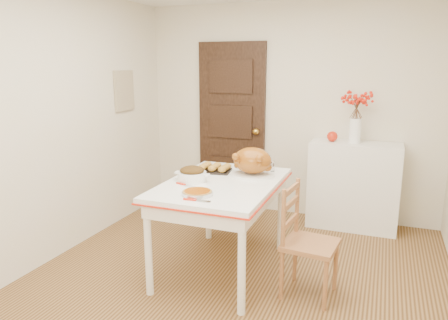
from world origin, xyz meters
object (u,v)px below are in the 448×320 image
at_px(sideboard, 353,186).
at_px(chair_oak, 311,242).
at_px(turkey_platter, 252,162).
at_px(pumpkin_pie, 197,192).
at_px(kitchen_table, 222,226).

bearing_deg(sideboard, chair_oak, -96.83).
height_order(turkey_platter, pumpkin_pie, turkey_platter).
xyz_separation_m(kitchen_table, turkey_platter, (0.19, 0.27, 0.54)).
relative_size(kitchen_table, pumpkin_pie, 5.74).
xyz_separation_m(sideboard, pumpkin_pie, (-1.03, -1.90, 0.36)).
height_order(sideboard, chair_oak, sideboard).
bearing_deg(chair_oak, kitchen_table, 85.41).
relative_size(kitchen_table, chair_oak, 1.51).
bearing_deg(sideboard, pumpkin_pie, -118.54).
distance_m(kitchen_table, chair_oak, 0.81).
bearing_deg(kitchen_table, pumpkin_pie, -95.27).
relative_size(sideboard, kitchen_table, 0.71).
relative_size(turkey_platter, pumpkin_pie, 1.71).
bearing_deg(chair_oak, turkey_platter, 61.34).
xyz_separation_m(chair_oak, turkey_platter, (-0.61, 0.42, 0.49)).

